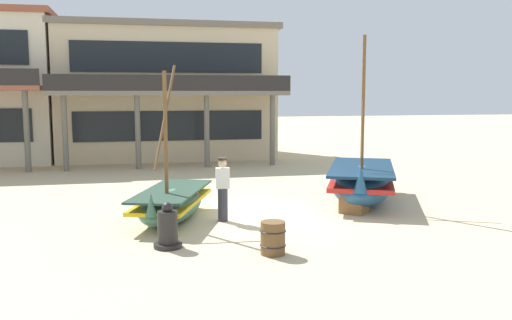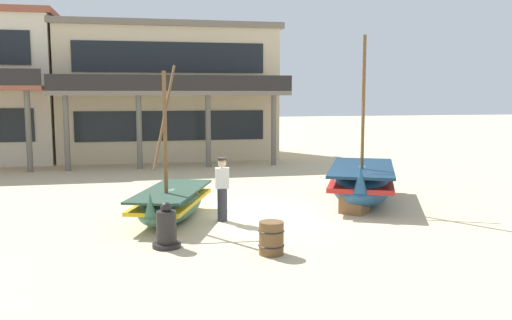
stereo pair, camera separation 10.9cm
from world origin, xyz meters
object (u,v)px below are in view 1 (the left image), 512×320
fishing_boat_near_left (361,182)px  harbor_building_main (167,92)px  fishing_boat_centre_large (172,203)px  fisherman_by_hull (223,190)px  wooden_barrel (273,238)px  cargo_crate (354,203)px  capstan_winch (168,229)px

fishing_boat_near_left → harbor_building_main: bearing=110.8°
fishing_boat_centre_large → fisherman_by_hull: fishing_boat_centre_large is taller
fishing_boat_centre_large → fisherman_by_hull: 1.42m
wooden_barrel → harbor_building_main: harbor_building_main is taller
fishing_boat_centre_large → fishing_boat_near_left: bearing=11.4°
cargo_crate → wooden_barrel: bearing=-133.6°
fisherman_by_hull → wooden_barrel: fisherman_by_hull is taller
fisherman_by_hull → cargo_crate: fisherman_by_hull is taller
capstan_winch → harbor_building_main: harbor_building_main is taller
fisherman_by_hull → capstan_winch: size_ratio=1.67×
fishing_boat_near_left → wooden_barrel: bearing=-130.1°
wooden_barrel → cargo_crate: 4.65m
capstan_winch → wooden_barrel: 2.34m
cargo_crate → harbor_building_main: size_ratio=0.06×
fishing_boat_near_left → wooden_barrel: 6.23m
fishing_boat_near_left → cargo_crate: bearing=-120.0°
fishing_boat_centre_large → fisherman_by_hull: (1.31, -0.39, 0.37)m
wooden_barrel → fishing_boat_centre_large: bearing=117.7°
fisherman_by_hull → capstan_winch: (-1.56, -2.20, -0.43)m
fishing_boat_near_left → capstan_winch: (-6.13, -3.78, -0.22)m
fishing_boat_near_left → fishing_boat_centre_large: (-5.88, -1.19, -0.16)m
cargo_crate → fisherman_by_hull: bearing=-177.1°
fishing_boat_near_left → harbor_building_main: 14.85m
fishing_boat_near_left → harbor_building_main: (-5.18, 13.64, 2.78)m
fisherman_by_hull → cargo_crate: size_ratio=2.52×
capstan_winch → wooden_barrel: bearing=-24.7°
fishing_boat_centre_large → harbor_building_main: 15.13m
harbor_building_main → cargo_crate: bearing=-73.8°
fisherman_by_hull → fishing_boat_centre_large: bearing=163.2°
fisherman_by_hull → capstan_winch: bearing=-125.3°
fishing_boat_centre_large → cargo_crate: size_ratio=6.14×
fishing_boat_centre_large → harbor_building_main: bearing=87.3°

